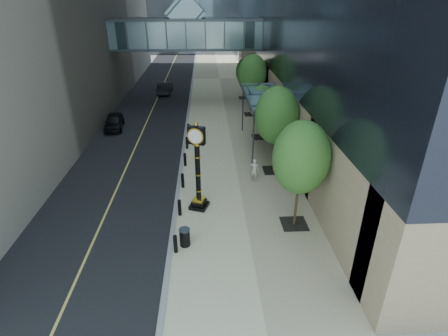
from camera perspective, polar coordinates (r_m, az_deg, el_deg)
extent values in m
plane|color=gray|center=(16.94, 1.41, -15.55)|extent=(320.00, 320.00, 0.00)
cube|color=black|center=(54.07, -9.49, 14.08)|extent=(8.00, 180.00, 0.02)
cube|color=beige|center=(53.78, -0.73, 14.38)|extent=(8.00, 180.00, 0.06)
cube|color=gray|center=(53.77, -5.13, 14.29)|extent=(0.25, 180.00, 0.07)
cube|color=slate|center=(40.76, -6.09, 20.98)|extent=(17.00, 4.00, 3.00)
cube|color=#383F44|center=(40.92, -5.99, 18.96)|extent=(17.00, 4.20, 0.25)
cube|color=#383F44|center=(40.65, -6.19, 23.01)|extent=(17.00, 4.20, 0.25)
cube|color=slate|center=(40.61, -6.24, 23.93)|extent=(4.24, 3.00, 4.24)
cube|color=#383F44|center=(27.85, 6.68, 11.48)|extent=(3.00, 8.00, 0.25)
cube|color=slate|center=(27.81, 6.70, 11.78)|extent=(2.80, 7.80, 0.06)
cylinder|color=#383F44|center=(24.85, 4.79, 4.58)|extent=(0.12, 0.12, 4.20)
cylinder|color=#383F44|center=(31.78, 3.09, 9.57)|extent=(0.12, 0.12, 4.20)
cylinder|color=black|center=(17.42, -7.92, -12.27)|extent=(0.20, 0.20, 0.90)
cylinder|color=black|center=(20.00, -7.26, -6.53)|extent=(0.20, 0.20, 0.90)
cylinder|color=black|center=(22.75, -6.76, -2.13)|extent=(0.20, 0.20, 0.90)
cylinder|color=black|center=(25.60, -6.37, 1.30)|extent=(0.20, 0.20, 0.90)
cylinder|color=black|center=(28.52, -6.06, 4.04)|extent=(0.20, 0.20, 0.90)
cylinder|color=black|center=(31.50, -5.81, 6.26)|extent=(0.20, 0.20, 0.90)
cube|color=black|center=(19.75, 11.36, -8.91)|extent=(1.40, 1.40, 0.02)
cylinder|color=#493A1E|center=(18.90, 11.78, -5.03)|extent=(0.14, 0.14, 3.15)
ellipsoid|color=#325921|center=(17.77, 12.49, 1.68)|extent=(2.89, 2.89, 3.85)
cube|color=black|center=(25.18, 8.01, -0.36)|extent=(1.40, 1.40, 0.02)
cylinder|color=#493A1E|center=(24.51, 8.24, 2.96)|extent=(0.14, 0.14, 3.20)
ellipsoid|color=#325921|center=(23.64, 8.63, 8.46)|extent=(2.93, 2.93, 3.91)
cube|color=black|center=(31.03, 5.89, 5.07)|extent=(1.40, 1.40, 0.02)
cylinder|color=#493A1E|center=(30.61, 6.00, 7.16)|extent=(0.14, 0.14, 2.42)
ellipsoid|color=#325921|center=(30.05, 6.17, 10.53)|extent=(2.22, 2.22, 2.96)
cube|color=black|center=(37.09, 4.44, 8.75)|extent=(1.40, 1.40, 0.02)
cylinder|color=#493A1E|center=(36.64, 4.53, 11.14)|extent=(0.14, 0.14, 3.24)
ellipsoid|color=#325921|center=(36.06, 4.67, 14.98)|extent=(2.96, 2.96, 3.95)
cube|color=black|center=(43.29, 3.38, 11.38)|extent=(1.40, 1.40, 0.02)
cylinder|color=#493A1E|center=(42.98, 3.42, 12.95)|extent=(0.14, 0.14, 2.46)
ellipsoid|color=#325921|center=(42.58, 3.50, 15.44)|extent=(2.26, 2.26, 3.01)
cube|color=black|center=(20.77, -4.08, -6.13)|extent=(1.26, 1.26, 0.22)
cube|color=black|center=(20.65, -4.10, -5.62)|extent=(0.98, 0.98, 0.22)
cube|color=gold|center=(20.53, -4.12, -5.10)|extent=(0.77, 0.77, 0.22)
cylinder|color=black|center=(19.65, -4.29, -0.62)|extent=(0.28, 0.28, 3.39)
cube|color=black|center=(18.76, -4.51, 5.33)|extent=(0.99, 0.63, 0.98)
cylinder|color=white|center=(18.93, -4.50, 5.54)|extent=(0.73, 0.30, 0.76)
cylinder|color=white|center=(18.58, -4.52, 5.12)|extent=(0.73, 0.30, 0.76)
sphere|color=gold|center=(18.55, -4.58, 7.07)|extent=(0.22, 0.22, 0.22)
cylinder|color=black|center=(17.78, -6.41, -11.24)|extent=(0.67, 0.67, 0.90)
imported|color=beige|center=(23.26, 4.98, -0.32)|extent=(0.69, 0.56, 1.64)
imported|color=black|center=(34.36, -17.54, 7.23)|extent=(2.08, 4.17, 1.36)
imported|color=black|center=(45.93, -9.59, 12.83)|extent=(1.67, 4.47, 1.46)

